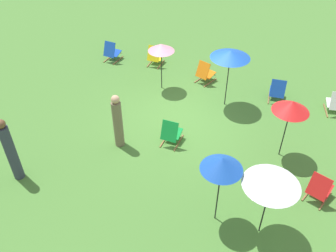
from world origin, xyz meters
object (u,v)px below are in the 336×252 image
deckchair_0 (171,133)px  deckchair_5 (336,103)px  deckchair_8 (320,188)px  person_0 (10,151)px  deckchair_4 (112,52)px  umbrella_3 (161,48)px  person_1 (118,122)px  deckchair_7 (205,73)px  umbrella_2 (272,180)px  umbrella_1 (230,54)px  deckchair_1 (277,91)px  umbrella_0 (291,106)px  deckchair_2 (155,56)px  umbrella_4 (222,164)px

deckchair_0 → deckchair_5: bearing=-142.6°
deckchair_0 → deckchair_8: same height
deckchair_5 → person_0: 9.82m
deckchair_4 → deckchair_5: bearing=-179.4°
umbrella_3 → person_1: person_1 is taller
deckchair_0 → deckchair_7: size_ratio=0.97×
deckchair_7 → umbrella_2: (-3.47, 5.50, 1.33)m
person_0 → deckchair_8: bearing=-105.7°
umbrella_1 → deckchair_7: bearing=-42.8°
deckchair_1 → deckchair_8: (-1.89, 3.88, 0.00)m
umbrella_0 → umbrella_1: 2.77m
deckchair_2 → deckchair_4: (1.72, 0.44, 0.00)m
deckchair_8 → person_0: person_0 is taller
deckchair_0 → person_0: bearing=40.4°
deckchair_4 → deckchair_7: same height
deckchair_2 → umbrella_2: bearing=129.0°
deckchair_1 → deckchair_5: same height
deckchair_0 → person_1: person_1 is taller
umbrella_0 → umbrella_2: umbrella_2 is taller
deckchair_1 → person_1: person_1 is taller
umbrella_1 → person_0: (3.85, 5.55, -0.94)m
umbrella_2 → umbrella_4: umbrella_4 is taller
deckchair_0 → deckchair_4: 5.54m
umbrella_2 → umbrella_3: size_ratio=1.08×
umbrella_1 → umbrella_3: size_ratio=1.16×
umbrella_0 → person_0: person_0 is taller
deckchair_7 → umbrella_2: size_ratio=0.46×
deckchair_7 → umbrella_0: bearing=156.4°
umbrella_2 → person_0: bearing=10.0°
umbrella_3 → deckchair_1: bearing=-165.6°
deckchair_0 → person_0: 4.31m
deckchair_1 → umbrella_1: umbrella_1 is taller
deckchair_2 → deckchair_8: (-6.74, 4.28, 0.00)m
person_1 → umbrella_0: bearing=88.2°
umbrella_4 → person_1: size_ratio=1.15×
deckchair_2 → umbrella_1: 3.93m
deckchair_4 → deckchair_1: bearing=-180.0°
deckchair_7 → deckchair_5: bearing=-163.8°
deckchair_1 → umbrella_4: umbrella_4 is taller
person_1 → person_0: bearing=-59.5°
umbrella_4 → deckchair_4: bearing=-40.8°
person_1 → umbrella_1: bearing=125.0°
deckchair_0 → deckchair_5: size_ratio=0.97×
deckchair_0 → umbrella_1: 3.08m
deckchair_8 → deckchair_7: bearing=-25.5°
umbrella_0 → umbrella_3: size_ratio=1.08×
deckchair_8 → deckchair_4: bearing=-8.9°
deckchair_8 → umbrella_3: bearing=-11.0°
deckchair_0 → umbrella_2: bearing=145.1°
deckchair_1 → umbrella_3: size_ratio=0.49×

